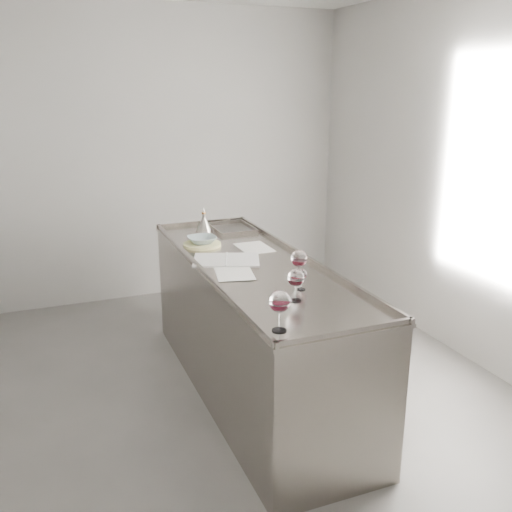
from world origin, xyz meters
name	(u,v)px	position (x,y,z in m)	size (l,w,h in m)	color
room_shell	(190,211)	(0.00, 0.00, 1.40)	(4.54, 5.04, 2.84)	#565451
counter	(254,329)	(0.50, 0.30, 0.47)	(0.77, 2.42, 0.97)	gray
wine_glass_left	(280,302)	(0.22, -0.73, 1.09)	(0.10, 0.10, 0.21)	white
wine_glass_middle	(296,279)	(0.47, -0.40, 1.07)	(0.09, 0.09, 0.18)	white
wine_glass_right	(299,259)	(0.63, -0.11, 1.08)	(0.10, 0.10, 0.19)	white
wine_glass_small	(302,275)	(0.58, -0.25, 1.03)	(0.06, 0.06, 0.13)	white
notebook	(226,260)	(0.36, 0.43, 0.95)	(0.51, 0.44, 0.02)	white
loose_paper_top	(254,247)	(0.65, 0.66, 0.94)	(0.22, 0.31, 0.00)	silver
loose_paper_under	(234,272)	(0.32, 0.17, 0.94)	(0.23, 0.33, 0.00)	white
trivet	(202,244)	(0.31, 0.85, 0.95)	(0.28, 0.28, 0.02)	beige
ceramic_bowl	(202,240)	(0.31, 0.85, 0.99)	(0.21, 0.21, 0.05)	#91A5A9
wine_funnel	(204,224)	(0.44, 1.23, 1.00)	(0.14, 0.14, 0.20)	#9F968D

